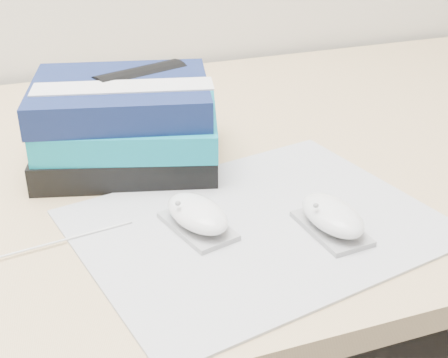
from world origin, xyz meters
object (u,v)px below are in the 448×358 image
object	(u,v)px
mouse_front	(332,218)
mouse_rear	(197,215)
pouch	(143,111)
desk	(220,258)
book_stack	(126,124)

from	to	relation	value
mouse_front	mouse_rear	bearing A→B (deg)	158.43
mouse_rear	pouch	size ratio (longest dim) A/B	0.70
desk	pouch	distance (m)	0.32
desk	mouse_front	xyz separation A→B (m)	(0.02, -0.31, 0.26)
desk	mouse_front	world-z (taller)	mouse_front
mouse_front	pouch	size ratio (longest dim) A/B	0.66
mouse_rear	book_stack	distance (m)	0.21
desk	pouch	bearing A→B (deg)	-170.72
mouse_rear	pouch	world-z (taller)	pouch
mouse_rear	pouch	distance (m)	0.24
mouse_front	pouch	distance (m)	0.33
mouse_rear	book_stack	world-z (taller)	book_stack
mouse_rear	pouch	xyz separation A→B (m)	(-0.00, 0.24, 0.04)
mouse_front	pouch	world-z (taller)	pouch
mouse_rear	pouch	bearing A→B (deg)	91.03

